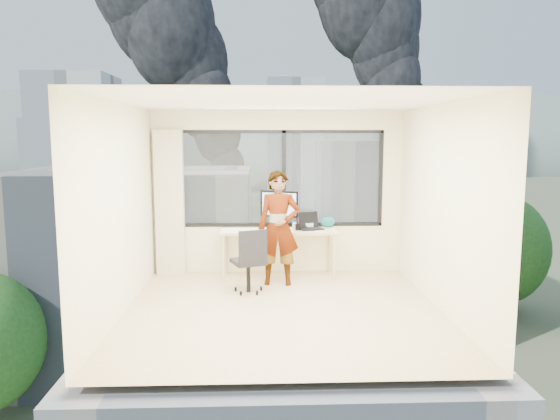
{
  "coord_description": "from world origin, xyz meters",
  "views": [
    {
      "loc": [
        -0.28,
        -6.39,
        2.16
      ],
      "look_at": [
        0.0,
        1.0,
        1.15
      ],
      "focal_mm": 33.46,
      "sensor_mm": 36.0,
      "label": 1
    }
  ],
  "objects_px": {
    "chair": "(248,260)",
    "handbag": "(328,222)",
    "laptop": "(311,222)",
    "monitor": "(279,209)",
    "desk": "(278,253)",
    "person": "(279,228)",
    "game_console": "(302,225)"
  },
  "relations": [
    {
      "from": "chair",
      "to": "laptop",
      "type": "height_order",
      "value": "laptop"
    },
    {
      "from": "desk",
      "to": "person",
      "type": "distance_m",
      "value": 0.65
    },
    {
      "from": "chair",
      "to": "handbag",
      "type": "relative_size",
      "value": 4.05
    },
    {
      "from": "chair",
      "to": "person",
      "type": "bearing_deg",
      "value": 21.24
    },
    {
      "from": "desk",
      "to": "monitor",
      "type": "distance_m",
      "value": 0.69
    },
    {
      "from": "desk",
      "to": "laptop",
      "type": "bearing_deg",
      "value": 1.02
    },
    {
      "from": "monitor",
      "to": "desk",
      "type": "bearing_deg",
      "value": -86.81
    },
    {
      "from": "chair",
      "to": "person",
      "type": "distance_m",
      "value": 0.71
    },
    {
      "from": "person",
      "to": "monitor",
      "type": "bearing_deg",
      "value": 89.95
    },
    {
      "from": "person",
      "to": "game_console",
      "type": "relative_size",
      "value": 5.32
    },
    {
      "from": "person",
      "to": "monitor",
      "type": "distance_m",
      "value": 0.56
    },
    {
      "from": "desk",
      "to": "monitor",
      "type": "xyz_separation_m",
      "value": [
        0.02,
        0.08,
        0.68
      ]
    },
    {
      "from": "person",
      "to": "handbag",
      "type": "bearing_deg",
      "value": 41.14
    },
    {
      "from": "laptop",
      "to": "handbag",
      "type": "relative_size",
      "value": 1.68
    },
    {
      "from": "chair",
      "to": "game_console",
      "type": "bearing_deg",
      "value": 30.48
    },
    {
      "from": "chair",
      "to": "laptop",
      "type": "xyz_separation_m",
      "value": [
        0.96,
        0.86,
        0.4
      ]
    },
    {
      "from": "person",
      "to": "handbag",
      "type": "height_order",
      "value": "person"
    },
    {
      "from": "person",
      "to": "laptop",
      "type": "xyz_separation_m",
      "value": [
        0.52,
        0.45,
        0.02
      ]
    },
    {
      "from": "game_console",
      "to": "desk",
      "type": "bearing_deg",
      "value": -153.45
    },
    {
      "from": "desk",
      "to": "handbag",
      "type": "bearing_deg",
      "value": 13.19
    },
    {
      "from": "monitor",
      "to": "laptop",
      "type": "bearing_deg",
      "value": 9.93
    },
    {
      "from": "laptop",
      "to": "handbag",
      "type": "bearing_deg",
      "value": 11.96
    },
    {
      "from": "monitor",
      "to": "laptop",
      "type": "relative_size",
      "value": 1.57
    },
    {
      "from": "game_console",
      "to": "laptop",
      "type": "relative_size",
      "value": 0.82
    },
    {
      "from": "desk",
      "to": "laptop",
      "type": "height_order",
      "value": "laptop"
    },
    {
      "from": "handbag",
      "to": "monitor",
      "type": "bearing_deg",
      "value": 171.75
    },
    {
      "from": "monitor",
      "to": "game_console",
      "type": "xyz_separation_m",
      "value": [
        0.37,
        0.16,
        -0.27
      ]
    },
    {
      "from": "desk",
      "to": "handbag",
      "type": "xyz_separation_m",
      "value": [
        0.8,
        0.19,
        0.46
      ]
    },
    {
      "from": "desk",
      "to": "laptop",
      "type": "xyz_separation_m",
      "value": [
        0.51,
        0.01,
        0.49
      ]
    },
    {
      "from": "person",
      "to": "game_console",
      "type": "height_order",
      "value": "person"
    },
    {
      "from": "game_console",
      "to": "laptop",
      "type": "bearing_deg",
      "value": -67.24
    },
    {
      "from": "chair",
      "to": "handbag",
      "type": "distance_m",
      "value": 1.67
    }
  ]
}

